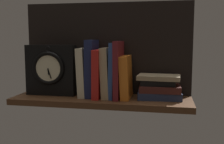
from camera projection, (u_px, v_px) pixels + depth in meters
ground_plane at (101, 100)px, 119.14cm from camera, size 76.48×22.36×2.50cm
back_panel at (107, 48)px, 126.80cm from camera, size 76.48×1.20×41.39cm
book_cream_twain at (84, 72)px, 120.82cm from camera, size 3.96×12.53×21.24cm
book_navy_bierce at (92, 68)px, 119.93cm from camera, size 3.62×12.44×24.69cm
book_red_requiem at (99, 73)px, 119.51cm from camera, size 3.09×16.33×20.55cm
book_tan_shortstories at (107, 73)px, 118.81cm from camera, size 4.11×13.83×21.42cm
book_blue_modern at (113, 70)px, 118.15cm from camera, size 2.27×13.68×23.45cm
book_maroon_dawkins at (119, 70)px, 117.66cm from camera, size 2.35×16.83×24.16cm
book_orange_pandolfini at (126, 77)px, 117.42cm from camera, size 4.44×14.65×18.09cm
framed_clock at (51, 70)px, 123.13cm from camera, size 22.42×6.58×22.42cm
book_stack_side at (159, 87)px, 116.34cm from camera, size 18.68×12.95×10.04cm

